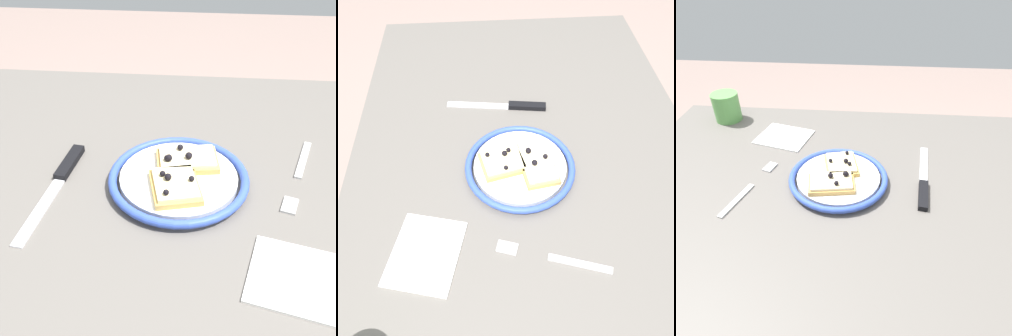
# 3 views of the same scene
# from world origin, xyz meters

# --- Properties ---
(ground_plane) EXTENTS (6.00, 6.00, 0.00)m
(ground_plane) POSITION_xyz_m (0.00, 0.00, 0.00)
(ground_plane) COLOR gray
(dining_table) EXTENTS (1.14, 0.76, 0.73)m
(dining_table) POSITION_xyz_m (0.00, 0.00, 0.64)
(dining_table) COLOR #5B5651
(dining_table) RESTS_ON ground_plane
(plate) EXTENTS (0.23, 0.23, 0.02)m
(plate) POSITION_xyz_m (-0.04, 0.02, 0.74)
(plate) COLOR white
(plate) RESTS_ON dining_table
(pizza_slice_near) EXTENTS (0.09, 0.10, 0.03)m
(pizza_slice_near) POSITION_xyz_m (-0.04, 0.05, 0.75)
(pizza_slice_near) COLOR tan
(pizza_slice_near) RESTS_ON plate
(pizza_slice_far) EXTENTS (0.11, 0.08, 0.03)m
(pizza_slice_far) POSITION_xyz_m (-0.05, -0.02, 0.75)
(pizza_slice_far) COLOR tan
(pizza_slice_far) RESTS_ON plate
(knife) EXTENTS (0.05, 0.24, 0.01)m
(knife) POSITION_xyz_m (0.15, 0.01, 0.73)
(knife) COLOR silver
(knife) RESTS_ON dining_table
(fork) EXTENTS (0.08, 0.20, 0.00)m
(fork) POSITION_xyz_m (-0.24, -0.02, 0.73)
(fork) COLOR silver
(fork) RESTS_ON dining_table
(napkin) EXTENTS (0.16, 0.15, 0.00)m
(napkin) POSITION_xyz_m (-0.21, 0.20, 0.73)
(napkin) COLOR white
(napkin) RESTS_ON dining_table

